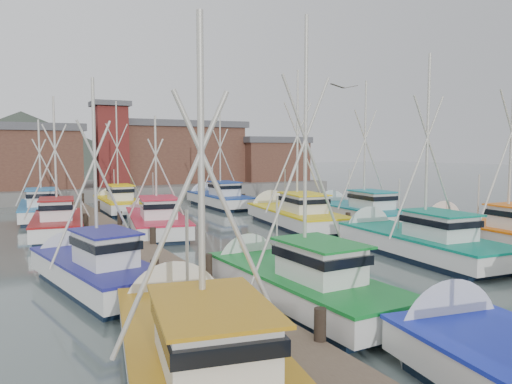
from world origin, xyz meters
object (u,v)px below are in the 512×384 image
boat_4 (292,282)px  boat_8 (155,221)px  lookout_tower (111,143)px  boat_12 (117,204)px

boat_4 → boat_8: (0.12, 15.66, -0.01)m
lookout_tower → boat_8: (-2.20, -22.41, -4.87)m
lookout_tower → boat_12: size_ratio=0.91×
boat_4 → boat_12: boat_4 is taller
boat_12 → boat_4: bearing=-89.1°
lookout_tower → boat_8: bearing=-95.6°
boat_4 → boat_8: bearing=88.1°
boat_4 → boat_8: 15.66m
boat_12 → lookout_tower: bearing=81.0°
boat_4 → boat_8: boat_4 is taller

